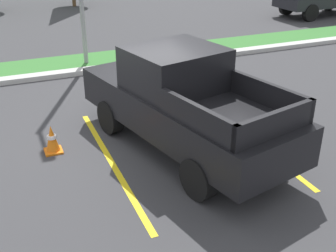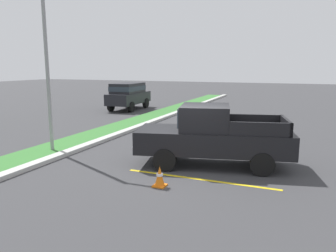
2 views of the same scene
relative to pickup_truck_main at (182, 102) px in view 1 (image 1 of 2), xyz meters
name	(u,v)px [view 1 (image 1 of 2)]	position (x,y,z in m)	size (l,w,h in m)	color
ground_plane	(139,142)	(-0.75, 0.58, -1.04)	(120.00, 120.00, 0.00)	#38383A
parking_line_near	(112,162)	(-1.54, -0.05, -1.04)	(0.12, 4.80, 0.01)	yellow
parking_line_far	(246,135)	(1.56, -0.05, -1.04)	(0.12, 4.80, 0.01)	yellow
curb_strip	(86,71)	(-0.75, 5.58, -0.97)	(56.00, 0.40, 0.15)	#B2B2AD
grass_median	(79,62)	(-0.75, 6.68, -1.01)	(56.00, 1.80, 0.06)	#387533
pickup_truck_main	(182,102)	(0.00, 0.00, 0.00)	(3.03, 5.51, 2.10)	black
traffic_cone	(52,139)	(-2.53, 0.85, -0.75)	(0.36, 0.36, 0.60)	orange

